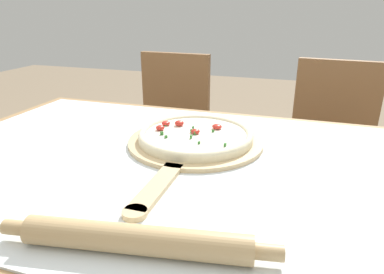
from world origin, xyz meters
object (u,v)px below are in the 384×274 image
object	(u,v)px
pizza_peel	(193,144)
rolling_pin	(136,239)
pizza	(195,135)
chair_right	(329,144)
chair_left	(170,127)

from	to	relation	value
pizza_peel	rolling_pin	world-z (taller)	rolling_pin
pizza	chair_right	size ratio (longest dim) A/B	0.37
chair_right	chair_left	bearing A→B (deg)	-174.11
chair_left	chair_right	distance (m)	0.80
pizza_peel	chair_right	distance (m)	0.89
chair_right	rolling_pin	bearing A→B (deg)	-101.72
rolling_pin	chair_right	size ratio (longest dim) A/B	0.52
rolling_pin	chair_right	distance (m)	1.29
pizza_peel	chair_right	size ratio (longest dim) A/B	0.68
chair_left	rolling_pin	bearing A→B (deg)	-68.72
pizza	chair_left	bearing A→B (deg)	117.03
pizza_peel	chair_right	world-z (taller)	chair_right
pizza	chair_left	distance (m)	0.85
pizza_peel	rolling_pin	distance (m)	0.46
rolling_pin	chair_right	world-z (taller)	chair_right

